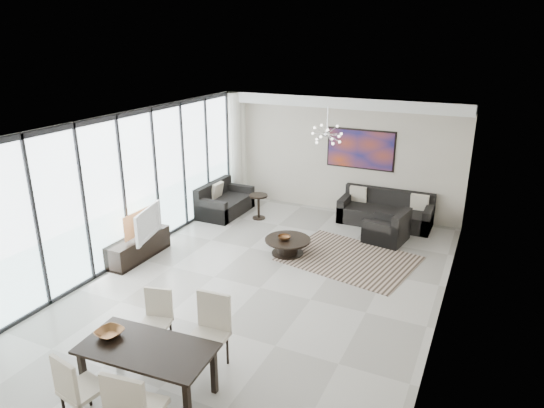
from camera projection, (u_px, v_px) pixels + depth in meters
The scene contains 20 objects.
room_shell at pixel (285, 216), 7.98m from camera, with size 6.00×9.00×2.90m.
window_wall at pixel (127, 189), 9.31m from camera, with size 0.37×8.95×2.90m.
soffit at pixel (341, 102), 11.40m from camera, with size 5.98×0.40×0.26m, color white.
painting at pixel (360, 149), 11.72m from camera, with size 1.68×0.04×0.98m, color #A73A17.
chandelier at pixel (327, 134), 9.89m from camera, with size 0.66×0.66×0.71m.
rug at pixel (349, 259), 9.76m from camera, with size 2.48×1.91×0.01m, color black.
coffee_table at pixel (288, 245), 9.93m from camera, with size 0.94×0.94×0.33m.
bowl_coffee at pixel (284, 238), 9.84m from camera, with size 0.26×0.26×0.08m, color brown.
sofa_main at pixel (385, 213), 11.51m from camera, with size 2.14×0.88×0.78m.
loveseat at pixel (224, 203), 12.19m from camera, with size 0.87×1.55×0.77m.
armchair at pixel (388, 231), 10.53m from camera, with size 0.93×0.96×0.72m.
side_table at pixel (259, 202), 11.77m from camera, with size 0.45×0.45×0.61m.
tv_console at pixel (139, 247), 9.73m from camera, with size 0.43×1.51×0.47m, color black.
television at pixel (143, 223), 9.50m from camera, with size 1.07×0.14×0.62m, color gray.
dining_table at pixel (147, 353), 5.90m from camera, with size 1.71×0.94×0.69m.
dining_chair_sw at pixel (75, 386), 5.44m from camera, with size 0.50×0.50×0.94m.
dining_chair_se at pixel (132, 407), 5.02m from camera, with size 0.56×0.56×1.08m.
dining_chair_nw at pixel (157, 315), 6.88m from camera, with size 0.49×0.49×0.89m.
dining_chair_ne at pixel (211, 326), 6.44m from camera, with size 0.52×0.52×1.05m.
bowl_dining at pixel (109, 333), 6.08m from camera, with size 0.33×0.33×0.08m, color brown.
Camera 1 is at (3.45, -6.85, 4.27)m, focal length 32.00 mm.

